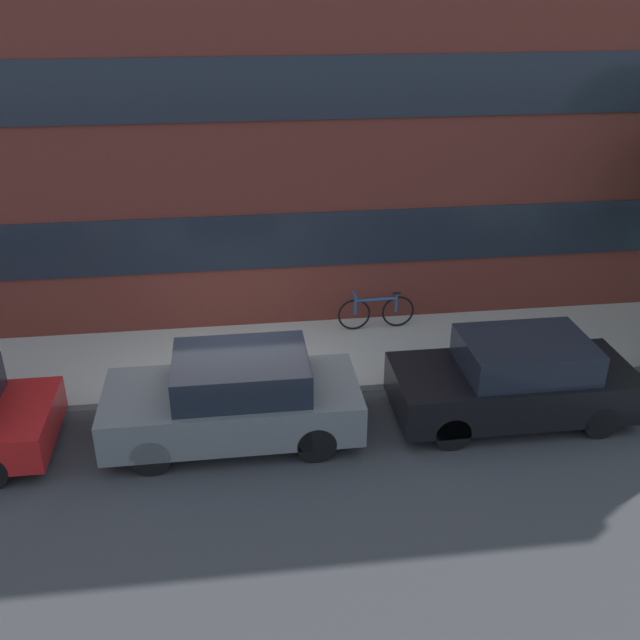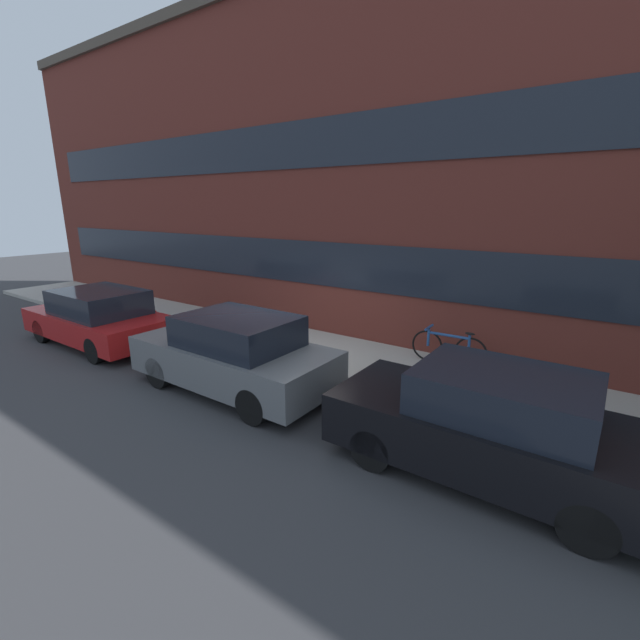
% 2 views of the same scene
% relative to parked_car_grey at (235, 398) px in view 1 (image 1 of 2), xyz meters
% --- Properties ---
extents(ground_plane, '(56.00, 56.00, 0.00)m').
position_rel_parked_car_grey_xyz_m(ground_plane, '(0.09, 1.05, -0.70)').
color(ground_plane, '#38383A').
extents(sidewalk_strip, '(28.00, 2.66, 0.12)m').
position_rel_parked_car_grey_xyz_m(sidewalk_strip, '(0.09, 2.38, -0.64)').
color(sidewalk_strip, '#A8A399').
rests_on(sidewalk_strip, ground_plane).
extents(rowhouse_facade, '(28.00, 1.02, 8.65)m').
position_rel_parked_car_grey_xyz_m(rowhouse_facade, '(0.09, 4.15, 3.63)').
color(rowhouse_facade, maroon).
rests_on(rowhouse_facade, ground_plane).
extents(parked_car_grey, '(3.92, 1.72, 1.43)m').
position_rel_parked_car_grey_xyz_m(parked_car_grey, '(0.00, 0.00, 0.00)').
color(parked_car_grey, slate).
rests_on(parked_car_grey, ground_plane).
extents(parked_car_black, '(3.87, 1.66, 1.41)m').
position_rel_parked_car_grey_xyz_m(parked_car_black, '(4.51, -0.00, -0.01)').
color(parked_car_black, black).
rests_on(parked_car_black, ground_plane).
extents(bicycle, '(1.57, 0.44, 0.76)m').
position_rel_parked_car_grey_xyz_m(bicycle, '(2.88, 3.23, -0.20)').
color(bicycle, black).
rests_on(bicycle, sidewalk_strip).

